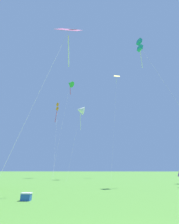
% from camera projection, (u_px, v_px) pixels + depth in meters
% --- Properties ---
extents(kite_green_small, '(2.77, 11.34, 26.69)m').
position_uv_depth(kite_green_small, '(70.00, 84.00, 48.60)').
color(kite_green_small, green).
rests_on(kite_green_small, ground_plane).
extents(kite_white_distant, '(2.44, 6.38, 15.19)m').
position_uv_depth(kite_white_distant, '(80.00, 110.00, 36.58)').
color(kite_white_distant, white).
rests_on(kite_white_distant, ground_plane).
extents(kite_pink_low, '(3.53, 6.31, 16.38)m').
position_uv_depth(kite_pink_low, '(68.00, 37.00, 16.86)').
color(kite_pink_low, pink).
rests_on(kite_pink_low, ground_plane).
extents(kite_orange_box, '(3.00, 10.06, 17.97)m').
position_uv_depth(kite_orange_box, '(57.00, 107.00, 42.45)').
color(kite_orange_box, orange).
rests_on(kite_orange_box, ground_plane).
extents(kite_yellow_diamond, '(4.54, 10.12, 28.88)m').
position_uv_depth(kite_yellow_diamond, '(117.00, 80.00, 48.98)').
color(kite_yellow_diamond, yellow).
rests_on(kite_yellow_diamond, ground_plane).
extents(kite_teal_box, '(3.70, 7.97, 20.52)m').
position_uv_depth(kite_teal_box, '(140.00, 46.00, 24.96)').
color(kite_teal_box, teal).
rests_on(kite_teal_box, ground_plane).
extents(picnic_cooler, '(0.60, 0.40, 0.44)m').
position_uv_depth(picnic_cooler, '(26.00, 197.00, 9.98)').
color(picnic_cooler, '#2351B2').
rests_on(picnic_cooler, ground_plane).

